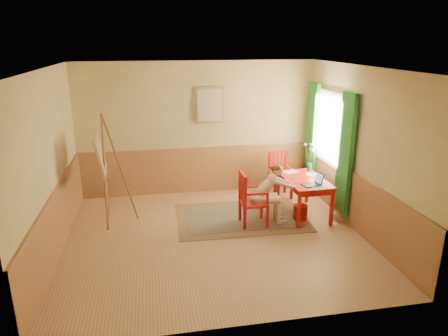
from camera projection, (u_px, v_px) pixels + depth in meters
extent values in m
cube|color=tan|center=(215.00, 238.00, 6.88)|extent=(5.00, 4.50, 0.02)
cube|color=white|center=(214.00, 67.00, 6.02)|extent=(5.00, 4.50, 0.02)
cube|color=tan|center=(198.00, 129.00, 8.57)|extent=(5.00, 0.02, 2.80)
cube|color=tan|center=(248.00, 217.00, 4.33)|extent=(5.00, 0.02, 2.80)
cube|color=tan|center=(48.00, 167.00, 6.02)|extent=(0.02, 4.50, 2.80)
cube|color=tan|center=(361.00, 151.00, 6.88)|extent=(0.02, 4.50, 2.80)
cube|color=#AD7849|center=(199.00, 170.00, 8.81)|extent=(5.00, 0.04, 1.00)
cube|color=#AD7849|center=(58.00, 222.00, 6.30)|extent=(0.04, 4.50, 1.00)
cube|color=#AD7849|center=(354.00, 200.00, 7.15)|extent=(0.04, 4.50, 1.00)
cube|color=white|center=(331.00, 129.00, 7.86)|extent=(0.02, 1.00, 1.30)
cube|color=tan|center=(330.00, 129.00, 7.86)|extent=(0.03, 1.12, 1.42)
cube|color=#288541|center=(345.00, 155.00, 7.21)|extent=(0.08, 0.45, 2.20)
cube|color=#288541|center=(312.00, 135.00, 8.67)|extent=(0.08, 0.45, 2.20)
cube|color=tan|center=(210.00, 105.00, 8.41)|extent=(0.60, 0.04, 0.76)
cube|color=beige|center=(210.00, 105.00, 8.39)|extent=(0.50, 0.02, 0.66)
cube|color=#8C7251|center=(241.00, 217.00, 7.63)|extent=(2.44, 1.66, 0.01)
cube|color=#151F31|center=(241.00, 217.00, 7.63)|extent=(2.03, 1.25, 0.01)
cube|color=red|center=(305.00, 180.00, 7.58)|extent=(0.75, 1.22, 0.04)
cube|color=red|center=(304.00, 183.00, 7.60)|extent=(0.65, 1.12, 0.10)
cube|color=red|center=(299.00, 211.00, 7.11)|extent=(0.06, 0.06, 0.68)
cube|color=red|center=(332.00, 208.00, 7.23)|extent=(0.06, 0.06, 0.68)
cube|color=red|center=(278.00, 189.00, 8.14)|extent=(0.06, 0.06, 0.68)
cube|color=red|center=(307.00, 187.00, 8.26)|extent=(0.06, 0.06, 0.68)
cube|color=red|center=(254.00, 203.00, 7.23)|extent=(0.46, 0.44, 0.04)
cube|color=red|center=(245.00, 220.00, 7.08)|extent=(0.05, 0.05, 0.40)
cube|color=red|center=(267.00, 218.00, 7.15)|extent=(0.05, 0.05, 0.40)
cube|color=red|center=(240.00, 211.00, 7.44)|extent=(0.05, 0.05, 0.40)
cube|color=red|center=(261.00, 209.00, 7.51)|extent=(0.05, 0.05, 0.40)
cube|color=red|center=(245.00, 192.00, 6.92)|extent=(0.05, 0.05, 0.55)
cube|color=red|center=(240.00, 184.00, 7.28)|extent=(0.05, 0.05, 0.55)
cube|color=red|center=(243.00, 175.00, 7.03)|extent=(0.05, 0.44, 0.06)
cube|color=red|center=(244.00, 191.00, 7.01)|extent=(0.03, 0.04, 0.45)
cube|color=red|center=(243.00, 189.00, 7.10)|extent=(0.03, 0.04, 0.45)
cube|color=red|center=(241.00, 187.00, 7.20)|extent=(0.03, 0.04, 0.45)
cube|color=red|center=(257.00, 194.00, 6.97)|extent=(0.41, 0.04, 0.03)
cube|color=red|center=(267.00, 199.00, 7.04)|extent=(0.04, 0.04, 0.22)
cube|color=red|center=(251.00, 186.00, 7.33)|extent=(0.41, 0.04, 0.03)
cube|color=red|center=(261.00, 191.00, 7.40)|extent=(0.04, 0.04, 0.22)
cube|color=red|center=(280.00, 179.00, 8.55)|extent=(0.44, 0.46, 0.04)
cube|color=red|center=(269.00, 186.00, 8.75)|extent=(0.05, 0.05, 0.38)
cube|color=red|center=(275.00, 192.00, 8.39)|extent=(0.05, 0.05, 0.38)
cube|color=red|center=(285.00, 184.00, 8.83)|extent=(0.05, 0.05, 0.38)
cube|color=red|center=(292.00, 190.00, 8.47)|extent=(0.05, 0.05, 0.38)
cube|color=red|center=(270.00, 164.00, 8.60)|extent=(0.05, 0.05, 0.52)
cube|color=red|center=(286.00, 163.00, 8.68)|extent=(0.05, 0.05, 0.52)
cube|color=red|center=(278.00, 153.00, 8.57)|extent=(0.42, 0.07, 0.06)
cube|color=red|center=(274.00, 164.00, 8.62)|extent=(0.04, 0.03, 0.43)
cube|color=red|center=(278.00, 164.00, 8.64)|extent=(0.04, 0.03, 0.43)
cube|color=red|center=(282.00, 163.00, 8.67)|extent=(0.04, 0.03, 0.43)
cube|color=red|center=(273.00, 169.00, 8.44)|extent=(0.06, 0.39, 0.03)
cube|color=red|center=(275.00, 176.00, 8.30)|extent=(0.04, 0.04, 0.21)
cube|color=red|center=(289.00, 168.00, 8.52)|extent=(0.06, 0.39, 0.03)
cube|color=red|center=(292.00, 175.00, 8.38)|extent=(0.04, 0.04, 0.21)
ellipsoid|color=beige|center=(258.00, 199.00, 7.22)|extent=(0.25, 0.32, 0.20)
cylinder|color=beige|center=(269.00, 200.00, 7.18)|extent=(0.39, 0.14, 0.14)
cylinder|color=beige|center=(266.00, 197.00, 7.33)|extent=(0.39, 0.14, 0.14)
cylinder|color=beige|center=(278.00, 212.00, 7.29)|extent=(0.10, 0.10, 0.45)
cylinder|color=beige|center=(276.00, 208.00, 7.44)|extent=(0.10, 0.10, 0.45)
cube|color=beige|center=(281.00, 222.00, 7.36)|extent=(0.19, 0.08, 0.07)
cube|color=beige|center=(278.00, 219.00, 7.51)|extent=(0.19, 0.08, 0.07)
ellipsoid|color=beige|center=(265.00, 188.00, 7.19)|extent=(0.43, 0.26, 0.47)
ellipsoid|color=beige|center=(273.00, 179.00, 7.16)|extent=(0.18, 0.27, 0.16)
sphere|color=beige|center=(278.00, 170.00, 7.13)|extent=(0.18, 0.18, 0.18)
ellipsoid|color=#502B14|center=(277.00, 168.00, 7.11)|extent=(0.17, 0.18, 0.13)
sphere|color=#502B14|center=(273.00, 168.00, 7.10)|extent=(0.09, 0.09, 0.09)
cylinder|color=beige|center=(279.00, 183.00, 7.06)|extent=(0.20, 0.10, 0.13)
cylinder|color=beige|center=(290.00, 186.00, 7.14)|extent=(0.27, 0.13, 0.15)
sphere|color=beige|center=(284.00, 185.00, 7.08)|extent=(0.08, 0.08, 0.08)
sphere|color=beige|center=(295.00, 188.00, 7.20)|extent=(0.07, 0.07, 0.07)
cylinder|color=beige|center=(275.00, 178.00, 7.31)|extent=(0.20, 0.10, 0.13)
cylinder|color=beige|center=(286.00, 182.00, 7.35)|extent=(0.27, 0.12, 0.15)
sphere|color=beige|center=(279.00, 179.00, 7.34)|extent=(0.08, 0.08, 0.08)
sphere|color=beige|center=(292.00, 184.00, 7.36)|extent=(0.07, 0.07, 0.07)
cube|color=#1E2338|center=(311.00, 185.00, 7.23)|extent=(0.34, 0.27, 0.02)
cube|color=#2D3342|center=(311.00, 185.00, 7.23)|extent=(0.29, 0.22, 0.00)
cube|color=#1E2338|center=(320.00, 178.00, 7.26)|extent=(0.10, 0.23, 0.20)
cube|color=#99BFF2|center=(319.00, 178.00, 7.25)|extent=(0.08, 0.18, 0.16)
cube|color=white|center=(320.00, 188.00, 7.12)|extent=(0.31, 0.23, 0.00)
cube|color=white|center=(314.00, 175.00, 7.80)|extent=(0.32, 0.26, 0.00)
cube|color=white|center=(290.00, 172.00, 7.96)|extent=(0.33, 0.27, 0.00)
cube|color=white|center=(317.00, 181.00, 7.46)|extent=(0.34, 0.29, 0.00)
cylinder|color=#3F724C|center=(309.00, 167.00, 8.03)|extent=(0.11, 0.11, 0.15)
cylinder|color=#3F7233|center=(307.00, 154.00, 7.98)|extent=(0.10, 0.09, 0.39)
sphere|color=#728CD8|center=(305.00, 144.00, 7.96)|extent=(0.08, 0.08, 0.06)
cylinder|color=#3F7233|center=(311.00, 155.00, 7.91)|extent=(0.03, 0.10, 0.41)
sphere|color=pink|center=(312.00, 145.00, 7.80)|extent=(0.05, 0.05, 0.04)
cylinder|color=#3F7233|center=(310.00, 157.00, 7.98)|extent=(0.01, 0.04, 0.30)
sphere|color=pink|center=(310.00, 149.00, 7.95)|extent=(0.06, 0.06, 0.05)
cylinder|color=#3F7233|center=(311.00, 156.00, 7.89)|extent=(0.02, 0.13, 0.38)
sphere|color=#728CD8|center=(313.00, 147.00, 7.78)|extent=(0.07, 0.07, 0.05)
cylinder|color=#3F7233|center=(310.00, 155.00, 8.01)|extent=(0.05, 0.10, 0.34)
sphere|color=pink|center=(311.00, 147.00, 8.00)|extent=(0.06, 0.06, 0.05)
cylinder|color=#3F7233|center=(310.00, 156.00, 7.98)|extent=(0.03, 0.06, 0.34)
sphere|color=pink|center=(311.00, 147.00, 7.96)|extent=(0.06, 0.06, 0.05)
cylinder|color=#3F7233|center=(310.00, 154.00, 8.00)|extent=(0.04, 0.11, 0.39)
sphere|color=#728CD8|center=(310.00, 144.00, 8.00)|extent=(0.06, 0.06, 0.05)
cylinder|color=#AA1610|center=(300.00, 212.00, 7.52)|extent=(0.31, 0.31, 0.28)
cylinder|color=brown|center=(105.00, 173.00, 7.00)|extent=(0.07, 0.37, 2.02)
cylinder|color=brown|center=(105.00, 167.00, 7.30)|extent=(0.13, 0.37, 2.02)
cylinder|color=brown|center=(121.00, 169.00, 7.22)|extent=(0.53, 0.08, 2.02)
cylinder|color=brown|center=(104.00, 174.00, 7.17)|extent=(0.07, 0.57, 0.03)
cube|color=brown|center=(107.00, 174.00, 7.19)|extent=(0.11, 0.61, 0.03)
cube|color=tan|center=(100.00, 155.00, 7.06)|extent=(0.22, 0.90, 0.67)
cube|color=beige|center=(102.00, 155.00, 7.06)|extent=(0.17, 0.81, 0.58)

